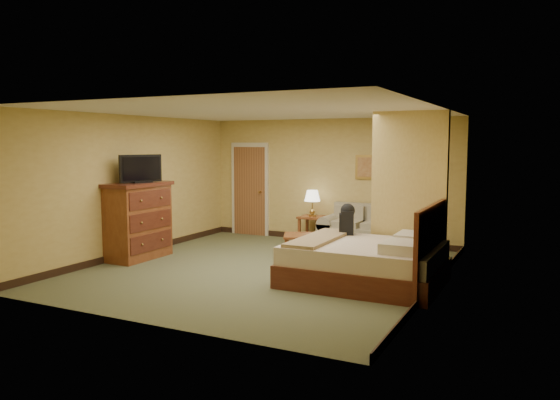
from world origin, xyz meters
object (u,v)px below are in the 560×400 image
Objects in this scene: coffee_table at (302,241)px; bed at (368,262)px; loveseat at (364,234)px; dresser at (138,220)px.

bed reaches higher than coffee_table.
loveseat is 2.00× the size of coffee_table.
coffee_table is (-0.74, -1.36, 0.02)m from loveseat.
bed is at bearing -38.10° from coffee_table.
loveseat is 1.55m from coffee_table.
loveseat is 0.77× the size of bed.
dresser is at bearing -140.24° from loveseat.
coffee_table is at bearing 28.62° from dresser.
bed is at bearing -70.78° from loveseat.
bed is (0.93, -2.67, 0.05)m from loveseat.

